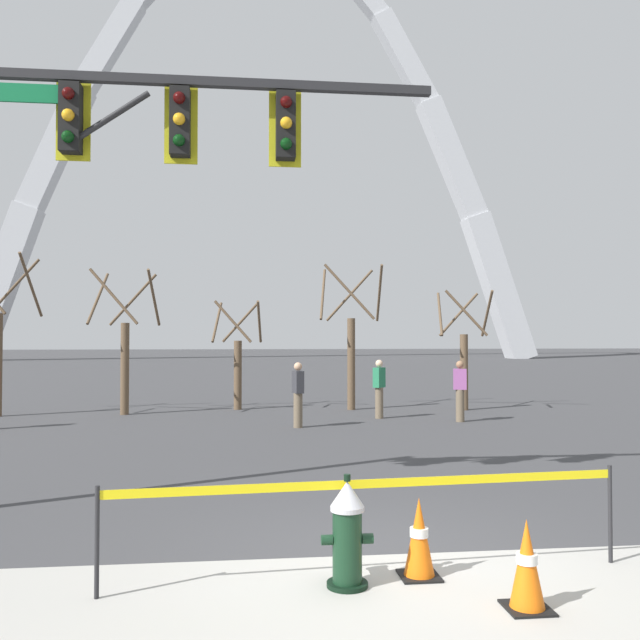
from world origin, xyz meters
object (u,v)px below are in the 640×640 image
monument_arch (260,159)px  pedestrian_standing_center (379,388)px  pedestrian_near_trees (298,394)px  traffic_cone_by_hydrant (419,538)px  fire_hydrant (347,534)px  traffic_signal_gantry (98,179)px  traffic_cone_mid_sidewalk (527,566)px  pedestrian_walking_left (460,390)px

monument_arch → pedestrian_standing_center: 53.20m
monument_arch → pedestrian_near_trees: size_ratio=36.13×
pedestrian_standing_center → traffic_cone_by_hydrant: bearing=-99.8°
fire_hydrant → traffic_signal_gantry: traffic_signal_gantry is taller
traffic_cone_mid_sidewalk → pedestrian_walking_left: bearing=74.2°
monument_arch → pedestrian_walking_left: size_ratio=36.13×
monument_arch → pedestrian_walking_left: monument_arch is taller
traffic_cone_mid_sidewalk → pedestrian_walking_left: 12.16m
traffic_signal_gantry → pedestrian_near_trees: traffic_signal_gantry is taller
monument_arch → pedestrian_standing_center: size_ratio=36.13×
fire_hydrant → pedestrian_walking_left: bearing=67.0°
traffic_cone_by_hydrant → pedestrian_walking_left: pedestrian_walking_left is taller
traffic_cone_by_hydrant → pedestrian_walking_left: bearing=69.9°
pedestrian_standing_center → fire_hydrant: bearing=-102.8°
traffic_cone_by_hydrant → traffic_cone_mid_sidewalk: (0.68, -0.80, 0.00)m
fire_hydrant → traffic_cone_mid_sidewalk: (1.36, -0.65, -0.11)m
fire_hydrant → pedestrian_standing_center: (2.72, 11.98, 0.35)m
fire_hydrant → pedestrian_standing_center: 12.30m
traffic_cone_by_hydrant → pedestrian_standing_center: 12.02m
traffic_cone_by_hydrant → monument_arch: bearing=90.1°
pedestrian_walking_left → pedestrian_standing_center: size_ratio=1.00×
traffic_signal_gantry → pedestrian_near_trees: size_ratio=4.04×
fire_hydrant → monument_arch: bearing=89.5°
traffic_signal_gantry → pedestrian_standing_center: 11.07m
traffic_cone_by_hydrant → traffic_cone_mid_sidewalk: bearing=-49.9°
traffic_cone_by_hydrant → traffic_cone_mid_sidewalk: size_ratio=1.00×
traffic_cone_by_hydrant → monument_arch: 64.45m
traffic_cone_by_hydrant → traffic_cone_mid_sidewalk: same height
traffic_signal_gantry → pedestrian_walking_left: traffic_signal_gantry is taller
fire_hydrant → traffic_cone_by_hydrant: (0.69, 0.15, -0.11)m
fire_hydrant → traffic_cone_by_hydrant: bearing=12.4°
traffic_cone_mid_sidewalk → pedestrian_near_trees: size_ratio=0.46×
pedestrian_near_trees → traffic_cone_mid_sidewalk: bearing=-84.9°
traffic_signal_gantry → pedestrian_standing_center: (5.54, 8.94, -3.45)m
monument_arch → pedestrian_walking_left: (4.13, -50.40, -19.49)m
fire_hydrant → traffic_signal_gantry: 5.63m
traffic_cone_by_hydrant → fire_hydrant: bearing=-167.6°
traffic_signal_gantry → monument_arch: bearing=86.7°
fire_hydrant → pedestrian_near_trees: pedestrian_near_trees is taller
pedestrian_near_trees → traffic_signal_gantry: bearing=-113.6°
traffic_cone_by_hydrant → pedestrian_near_trees: size_ratio=0.46×
traffic_signal_gantry → monument_arch: (3.37, 58.39, 16.04)m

